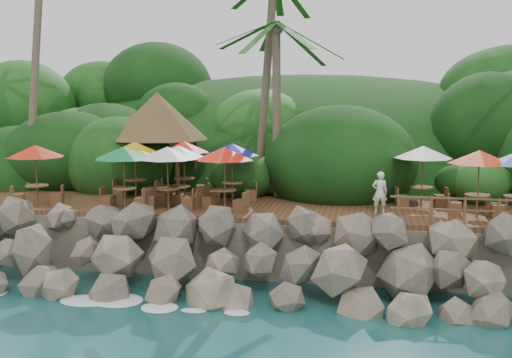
# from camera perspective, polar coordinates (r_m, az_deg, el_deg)

# --- Properties ---
(ground) EXTENTS (140.00, 140.00, 0.00)m
(ground) POSITION_cam_1_polar(r_m,az_deg,el_deg) (18.89, -3.56, -12.79)
(ground) COLOR #19514F
(ground) RESTS_ON ground
(land_base) EXTENTS (32.00, 25.20, 2.10)m
(land_base) POSITION_cam_1_polar(r_m,az_deg,el_deg) (33.87, 3.23, -1.64)
(land_base) COLOR gray
(land_base) RESTS_ON ground
(jungle_hill) EXTENTS (44.80, 28.00, 15.40)m
(jungle_hill) POSITION_cam_1_polar(r_m,az_deg,el_deg) (41.38, 4.62, -1.37)
(jungle_hill) COLOR #143811
(jungle_hill) RESTS_ON ground
(seawall) EXTENTS (29.00, 4.00, 2.30)m
(seawall) POSITION_cam_1_polar(r_m,az_deg,el_deg) (20.38, -2.16, -7.82)
(seawall) COLOR gray
(seawall) RESTS_ON ground
(terrace) EXTENTS (26.00, 5.00, 0.20)m
(terrace) POSITION_cam_1_polar(r_m,az_deg,el_deg) (23.95, 0.00, -2.84)
(terrace) COLOR brown
(terrace) RESTS_ON land_base
(jungle_foliage) EXTENTS (44.00, 16.00, 12.00)m
(jungle_foliage) POSITION_cam_1_polar(r_m,az_deg,el_deg) (33.08, 2.98, -3.71)
(jungle_foliage) COLOR #143811
(jungle_foliage) RESTS_ON ground
(foam_line) EXTENTS (25.20, 0.80, 0.06)m
(foam_line) POSITION_cam_1_polar(r_m,az_deg,el_deg) (19.15, -3.33, -12.40)
(foam_line) COLOR white
(foam_line) RESTS_ON ground
(palapa) EXTENTS (4.78, 4.78, 4.60)m
(palapa) POSITION_cam_1_polar(r_m,az_deg,el_deg) (28.17, -9.53, 6.02)
(palapa) COLOR brown
(palapa) RESTS_ON ground
(dining_clusters) EXTENTS (22.34, 5.48, 2.47)m
(dining_clusters) POSITION_cam_1_polar(r_m,az_deg,el_deg) (23.38, 0.89, 2.21)
(dining_clusters) COLOR brown
(dining_clusters) RESTS_ON terrace
(waiter) EXTENTS (0.63, 0.46, 1.60)m
(waiter) POSITION_cam_1_polar(r_m,az_deg,el_deg) (22.81, 11.89, -1.27)
(waiter) COLOR white
(waiter) RESTS_ON terrace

